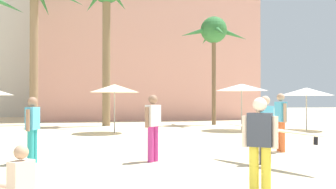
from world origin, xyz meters
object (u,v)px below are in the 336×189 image
person_near_left (260,142)px  person_far_left (13,179)px  palm_tree_right (107,0)px  person_mid_left (153,125)px  person_near_right (32,127)px  palm_tree_left (214,34)px  cafe_umbrella_3 (306,92)px  palm_tree_far_left (34,0)px  cafe_umbrella_0 (115,88)px  person_mid_right (268,128)px  person_mid_center (281,120)px  cafe_umbrella_4 (242,87)px

person_near_left → person_far_left: person_near_left is taller
palm_tree_right → person_mid_left: (1.02, -13.45, -6.76)m
palm_tree_right → person_near_right: palm_tree_right is taller
person_mid_left → palm_tree_left: bearing=114.1°
cafe_umbrella_3 → person_near_left: cafe_umbrella_3 is taller
palm_tree_far_left → person_far_left: bearing=-81.4°
person_near_left → person_far_left: 4.18m
cafe_umbrella_0 → person_near_left: 12.52m
cafe_umbrella_0 → person_near_right: size_ratio=1.41×
person_near_right → person_mid_left: (3.07, -0.31, 0.03)m
cafe_umbrella_0 → person_mid_right: cafe_umbrella_0 is taller
person_mid_right → palm_tree_right: bearing=-8.0°
person_near_right → cafe_umbrella_3: bearing=-130.9°
person_near_left → person_mid_center: size_ratio=0.92×
cafe_umbrella_4 → cafe_umbrella_3: bearing=-9.2°
palm_tree_far_left → person_near_left: (6.79, -18.73, -7.00)m
cafe_umbrella_3 → person_far_left: cafe_umbrella_3 is taller
cafe_umbrella_4 → person_near_right: bearing=-136.5°
person_mid_right → person_near_right: size_ratio=1.72×
cafe_umbrella_0 → person_mid_right: (3.45, -9.48, -1.23)m
palm_tree_far_left → person_near_left: bearing=-70.1°
person_mid_right → person_mid_center: 2.54m
cafe_umbrella_4 → person_mid_left: cafe_umbrella_4 is taller
palm_tree_far_left → palm_tree_left: (11.23, -1.75, -2.11)m
cafe_umbrella_4 → person_far_left: 14.84m
cafe_umbrella_0 → person_near_left: size_ratio=1.43×
cafe_umbrella_3 → person_mid_right: bearing=-125.1°
palm_tree_right → person_far_left: (-1.77, -16.55, -7.42)m
person_near_left → palm_tree_far_left: bearing=53.3°
cafe_umbrella_0 → person_near_right: (-2.37, -8.19, -1.23)m
palm_tree_far_left → person_far_left: (2.71, -18.02, -7.62)m
palm_tree_far_left → cafe_umbrella_0: bearing=-53.3°
palm_tree_left → cafe_umbrella_4: palm_tree_left is taller
palm_tree_far_left → person_mid_center: 18.22m
person_mid_right → person_mid_left: size_ratio=1.67×
palm_tree_left → person_mid_left: bearing=-113.5°
person_mid_right → person_near_left: size_ratio=1.75×
person_mid_center → cafe_umbrella_3: bearing=-128.4°
cafe_umbrella_4 → palm_tree_far_left: bearing=151.6°
person_near_left → cafe_umbrella_4: bearing=13.4°
palm_tree_right → cafe_umbrella_3: 12.83m
cafe_umbrella_4 → person_near_left: cafe_umbrella_4 is taller
cafe_umbrella_0 → person_mid_left: cafe_umbrella_0 is taller
person_far_left → person_mid_left: bearing=-92.8°
person_far_left → cafe_umbrella_3: bearing=-97.5°
person_mid_right → person_near_left: (-1.46, -2.82, -0.01)m
cafe_umbrella_0 → cafe_umbrella_4: (6.58, 0.30, 0.09)m
person_mid_right → cafe_umbrella_3: bearing=-57.8°
cafe_umbrella_3 → person_near_right: (-12.30, -7.94, -1.10)m
palm_tree_far_left → person_mid_right: bearing=-62.6°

